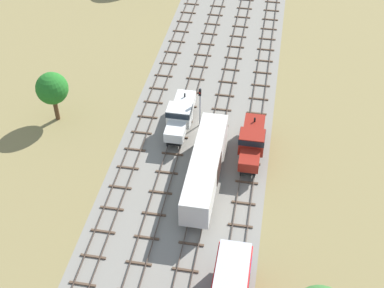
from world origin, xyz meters
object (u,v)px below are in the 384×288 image
Objects in this scene: shunter_loco_centre_mid at (252,141)px; signal_post_nearest at (200,102)px; freight_boxcar_centre_left_near at (205,167)px; shunter_loco_left_midfar at (180,115)px.

shunter_loco_centre_mid is 1.59× the size of signal_post_nearest.
freight_boxcar_centre_left_near is 9.52m from shunter_loco_left_midfar.
signal_post_nearest is (2.13, 0.97, 1.37)m from shunter_loco_left_midfar.
shunter_loco_centre_mid is 9.12m from shunter_loco_left_midfar.
shunter_loco_left_midfar is at bearing 116.67° from freight_boxcar_centre_left_near.
freight_boxcar_centre_left_near is 9.75m from signal_post_nearest.
freight_boxcar_centre_left_near is at bearing -63.33° from shunter_loco_left_midfar.
shunter_loco_left_midfar is 1.59× the size of signal_post_nearest.
shunter_loco_centre_mid is 1.00× the size of shunter_loco_left_midfar.
freight_boxcar_centre_left_near is 2.63× the size of signal_post_nearest.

